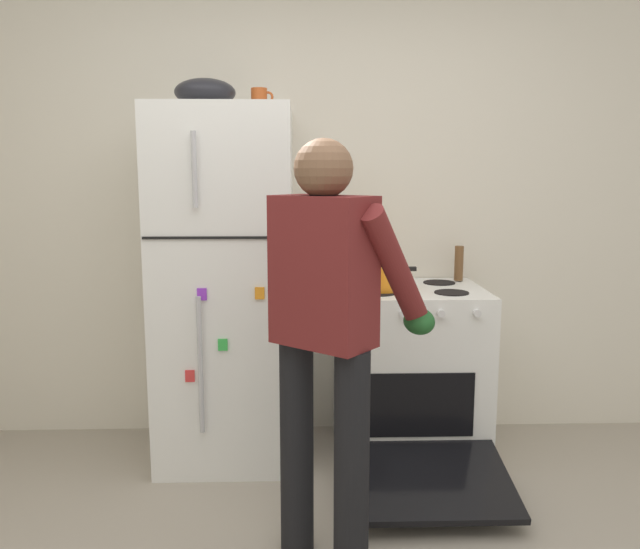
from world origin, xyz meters
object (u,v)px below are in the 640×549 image
object	(u,v)px
refrigerator	(226,287)
person_cook	(329,318)
red_pot	(381,277)
mixing_bowl	(205,93)
coffee_mug	(260,98)
pepper_mill	(459,263)
stove_range	(409,373)

from	to	relation	value
refrigerator	person_cook	world-z (taller)	refrigerator
red_pot	mixing_bowl	size ratio (longest dim) A/B	1.21
coffee_mug	red_pot	bearing A→B (deg)	-9.35
pepper_mill	mixing_bowl	bearing A→B (deg)	-171.45
refrigerator	pepper_mill	distance (m)	1.27
coffee_mug	mixing_bowl	distance (m)	0.27
person_cook	pepper_mill	xyz separation A→B (m)	(0.76, 1.16, 0.03)
red_pot	mixing_bowl	world-z (taller)	mixing_bowl
pepper_mill	coffee_mug	bearing A→B (deg)	-172.00
person_cook	coffee_mug	xyz separation A→B (m)	(-0.30, 1.01, 0.89)
refrigerator	mixing_bowl	xyz separation A→B (m)	(-0.08, 0.00, 0.97)
stove_range	refrigerator	bearing A→B (deg)	178.96
refrigerator	pepper_mill	xyz separation A→B (m)	(1.25, 0.20, 0.09)
stove_range	coffee_mug	bearing A→B (deg)	174.96
pepper_mill	mixing_bowl	world-z (taller)	mixing_bowl
refrigerator	stove_range	xyz separation A→B (m)	(0.95, -0.02, -0.46)
red_pot	person_cook	bearing A→B (deg)	-108.47
mixing_bowl	coffee_mug	bearing A→B (deg)	10.78
mixing_bowl	stove_range	bearing A→B (deg)	-0.98
refrigerator	mixing_bowl	size ratio (longest dim) A/B	6.05
mixing_bowl	pepper_mill	bearing A→B (deg)	8.55
stove_range	person_cook	world-z (taller)	person_cook
pepper_mill	mixing_bowl	xyz separation A→B (m)	(-1.33, -0.20, 0.88)
stove_range	red_pot	bearing A→B (deg)	-168.56
red_pot	coffee_mug	bearing A→B (deg)	170.65
person_cook	stove_range	bearing A→B (deg)	63.78
person_cook	coffee_mug	world-z (taller)	coffee_mug
refrigerator	stove_range	size ratio (longest dim) A/B	1.50
coffee_mug	refrigerator	bearing A→B (deg)	-164.60
pepper_mill	mixing_bowl	distance (m)	1.61
person_cook	red_pot	xyz separation A→B (m)	(0.30, 0.91, 0.00)
refrigerator	red_pot	xyz separation A→B (m)	(0.79, -0.05, 0.05)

